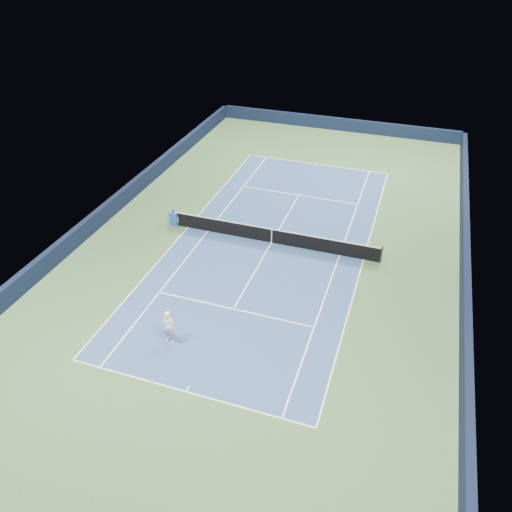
% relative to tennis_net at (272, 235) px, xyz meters
% --- Properties ---
extents(ground, '(40.00, 40.00, 0.00)m').
position_rel_tennis_net_xyz_m(ground, '(0.00, 0.00, -0.50)').
color(ground, '#3A5C32').
rests_on(ground, ground).
extents(wall_far, '(22.00, 0.35, 1.10)m').
position_rel_tennis_net_xyz_m(wall_far, '(0.00, 19.82, 0.05)').
color(wall_far, '#111A33').
rests_on(wall_far, ground).
extents(wall_right, '(0.35, 40.00, 1.10)m').
position_rel_tennis_net_xyz_m(wall_right, '(10.82, 0.00, 0.05)').
color(wall_right, black).
rests_on(wall_right, ground).
extents(wall_left, '(0.35, 40.00, 1.10)m').
position_rel_tennis_net_xyz_m(wall_left, '(-10.82, 0.00, 0.05)').
color(wall_left, '#101832').
rests_on(wall_left, ground).
extents(court_surface, '(10.97, 23.77, 0.01)m').
position_rel_tennis_net_xyz_m(court_surface, '(0.00, 0.00, -0.50)').
color(court_surface, navy).
rests_on(court_surface, ground).
extents(baseline_far, '(10.97, 0.08, 0.00)m').
position_rel_tennis_net_xyz_m(baseline_far, '(0.00, 11.88, -0.50)').
color(baseline_far, white).
rests_on(baseline_far, ground).
extents(baseline_near, '(10.97, 0.08, 0.00)m').
position_rel_tennis_net_xyz_m(baseline_near, '(0.00, -11.88, -0.50)').
color(baseline_near, white).
rests_on(baseline_near, ground).
extents(sideline_doubles_right, '(0.08, 23.77, 0.00)m').
position_rel_tennis_net_xyz_m(sideline_doubles_right, '(5.49, 0.00, -0.50)').
color(sideline_doubles_right, white).
rests_on(sideline_doubles_right, ground).
extents(sideline_doubles_left, '(0.08, 23.77, 0.00)m').
position_rel_tennis_net_xyz_m(sideline_doubles_left, '(-5.49, 0.00, -0.50)').
color(sideline_doubles_left, white).
rests_on(sideline_doubles_left, ground).
extents(sideline_singles_right, '(0.08, 23.77, 0.00)m').
position_rel_tennis_net_xyz_m(sideline_singles_right, '(4.12, 0.00, -0.50)').
color(sideline_singles_right, white).
rests_on(sideline_singles_right, ground).
extents(sideline_singles_left, '(0.08, 23.77, 0.00)m').
position_rel_tennis_net_xyz_m(sideline_singles_left, '(-4.12, 0.00, -0.50)').
color(sideline_singles_left, white).
rests_on(sideline_singles_left, ground).
extents(service_line_far, '(8.23, 0.08, 0.00)m').
position_rel_tennis_net_xyz_m(service_line_far, '(0.00, 6.40, -0.50)').
color(service_line_far, white).
rests_on(service_line_far, ground).
extents(service_line_near, '(8.23, 0.08, 0.00)m').
position_rel_tennis_net_xyz_m(service_line_near, '(0.00, -6.40, -0.50)').
color(service_line_near, white).
rests_on(service_line_near, ground).
extents(center_service_line, '(0.08, 12.80, 0.00)m').
position_rel_tennis_net_xyz_m(center_service_line, '(0.00, 0.00, -0.50)').
color(center_service_line, white).
rests_on(center_service_line, ground).
extents(center_mark_far, '(0.08, 0.30, 0.00)m').
position_rel_tennis_net_xyz_m(center_mark_far, '(0.00, 11.73, -0.50)').
color(center_mark_far, white).
rests_on(center_mark_far, ground).
extents(center_mark_near, '(0.08, 0.30, 0.00)m').
position_rel_tennis_net_xyz_m(center_mark_near, '(0.00, -11.73, -0.50)').
color(center_mark_near, white).
rests_on(center_mark_near, ground).
extents(tennis_net, '(12.90, 0.10, 1.07)m').
position_rel_tennis_net_xyz_m(tennis_net, '(0.00, 0.00, 0.00)').
color(tennis_net, black).
rests_on(tennis_net, ground).
extents(sponsor_cube, '(0.60, 0.55, 0.89)m').
position_rel_tennis_net_xyz_m(sponsor_cube, '(-6.40, 0.09, -0.06)').
color(sponsor_cube, blue).
rests_on(sponsor_cube, ground).
extents(tennis_player, '(0.78, 1.24, 2.45)m').
position_rel_tennis_net_xyz_m(tennis_player, '(-1.94, -9.44, 0.35)').
color(tennis_player, white).
rests_on(tennis_player, ground).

